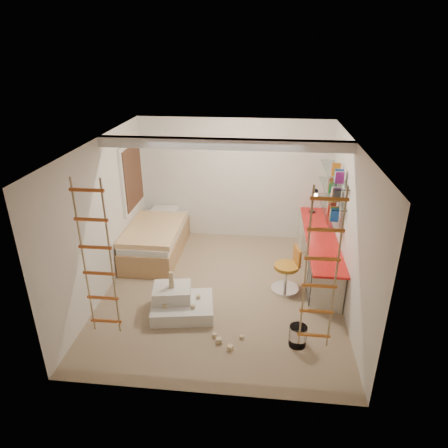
# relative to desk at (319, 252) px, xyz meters

# --- Properties ---
(floor) EXTENTS (4.50, 4.50, 0.00)m
(floor) POSITION_rel_desk_xyz_m (-1.72, -0.86, -0.40)
(floor) COLOR #927A5E
(floor) RESTS_ON ground
(ceiling_beam) EXTENTS (4.00, 0.18, 0.16)m
(ceiling_beam) POSITION_rel_desk_xyz_m (-1.72, -0.56, 2.12)
(ceiling_beam) COLOR white
(ceiling_beam) RESTS_ON ceiling
(window_frame) EXTENTS (0.06, 1.15, 1.35)m
(window_frame) POSITION_rel_desk_xyz_m (-3.69, 0.64, 1.15)
(window_frame) COLOR white
(window_frame) RESTS_ON wall_left
(window_blind) EXTENTS (0.02, 1.00, 1.20)m
(window_blind) POSITION_rel_desk_xyz_m (-3.65, 0.64, 1.15)
(window_blind) COLOR #4C2D1E
(window_blind) RESTS_ON window_frame
(rope_ladder_left) EXTENTS (0.41, 0.04, 2.13)m
(rope_ladder_left) POSITION_rel_desk_xyz_m (-3.07, -2.61, 1.11)
(rope_ladder_left) COLOR #D05423
(rope_ladder_left) RESTS_ON ceiling
(rope_ladder_right) EXTENTS (0.41, 0.04, 2.13)m
(rope_ladder_right) POSITION_rel_desk_xyz_m (-0.37, -2.61, 1.11)
(rope_ladder_right) COLOR orange
(rope_ladder_right) RESTS_ON ceiling
(waste_bin) EXTENTS (0.25, 0.25, 0.31)m
(waste_bin) POSITION_rel_desk_xyz_m (-0.50, -2.11, -0.25)
(waste_bin) COLOR white
(waste_bin) RESTS_ON floor
(desk) EXTENTS (0.56, 2.80, 0.75)m
(desk) POSITION_rel_desk_xyz_m (0.00, 0.00, 0.00)
(desk) COLOR red
(desk) RESTS_ON floor
(shelves) EXTENTS (0.25, 1.80, 0.71)m
(shelves) POSITION_rel_desk_xyz_m (0.15, 0.27, 1.10)
(shelves) COLOR white
(shelves) RESTS_ON wall_right
(bed) EXTENTS (1.02, 2.00, 0.69)m
(bed) POSITION_rel_desk_xyz_m (-3.20, 0.36, -0.07)
(bed) COLOR #AD7F51
(bed) RESTS_ON floor
(task_lamp) EXTENTS (0.14, 0.36, 0.57)m
(task_lamp) POSITION_rel_desk_xyz_m (-0.05, 0.96, 0.73)
(task_lamp) COLOR black
(task_lamp) RESTS_ON desk
(swivel_chair) EXTENTS (0.59, 0.59, 0.82)m
(swivel_chair) POSITION_rel_desk_xyz_m (-0.60, -0.72, -0.10)
(swivel_chair) COLOR #BA7D23
(swivel_chair) RESTS_ON floor
(play_platform) EXTENTS (1.07, 0.89, 0.43)m
(play_platform) POSITION_rel_desk_xyz_m (-2.33, -1.53, -0.24)
(play_platform) COLOR silver
(play_platform) RESTS_ON floor
(toy_blocks) EXTENTS (1.28, 0.95, 0.70)m
(toy_blocks) POSITION_rel_desk_xyz_m (-2.02, -1.78, -0.13)
(toy_blocks) COLOR #CCB284
(toy_blocks) RESTS_ON floor
(books) EXTENTS (0.14, 0.70, 0.92)m
(books) POSITION_rel_desk_xyz_m (0.15, 0.27, 1.21)
(books) COLOR #194CA5
(books) RESTS_ON shelves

